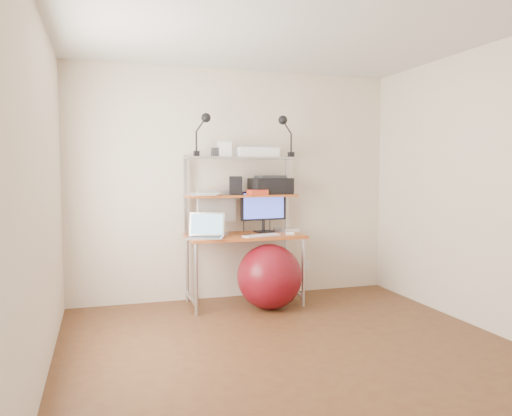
{
  "coord_description": "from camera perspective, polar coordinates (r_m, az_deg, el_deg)",
  "views": [
    {
      "loc": [
        -1.42,
        -3.53,
        1.41
      ],
      "look_at": [
        0.04,
        1.15,
        1.04
      ],
      "focal_mm": 35.0,
      "sensor_mm": 36.0,
      "label": 1
    }
  ],
  "objects": [
    {
      "name": "phone",
      "position": [
        5.08,
        -0.68,
        -3.19
      ],
      "size": [
        0.1,
        0.14,
        0.01
      ],
      "primitive_type": "cube",
      "rotation": [
        0.0,
        0.0,
        0.3
      ],
      "color": "black",
      "rests_on": "desktop"
    },
    {
      "name": "exercise_ball",
      "position": [
        5.12,
        1.56,
        -7.84
      ],
      "size": [
        0.66,
        0.66,
        0.66
      ],
      "primitive_type": "sphere",
      "color": "maroon",
      "rests_on": "floor"
    },
    {
      "name": "mouse",
      "position": [
        5.24,
        3.89,
        -2.89
      ],
      "size": [
        0.1,
        0.07,
        0.02
      ],
      "primitive_type": "cube",
      "rotation": [
        0.0,
        0.0,
        -0.26
      ],
      "color": "white",
      "rests_on": "desktop"
    },
    {
      "name": "clip_lamp_left",
      "position": [
        5.14,
        -5.97,
        9.45
      ],
      "size": [
        0.17,
        0.1,
        0.44
      ],
      "color": "black",
      "rests_on": "top_shelf"
    },
    {
      "name": "nas_cube",
      "position": [
        5.28,
        -2.34,
        2.58
      ],
      "size": [
        0.16,
        0.16,
        0.2
      ],
      "primitive_type": "cube",
      "rotation": [
        0.0,
        0.0,
        -0.21
      ],
      "color": "black",
      "rests_on": "mid_shelf"
    },
    {
      "name": "red_box",
      "position": [
        5.24,
        0.16,
        1.8
      ],
      "size": [
        0.21,
        0.15,
        0.05
      ],
      "primitive_type": "cube",
      "rotation": [
        0.0,
        0.0,
        0.12
      ],
      "color": "red",
      "rests_on": "mid_shelf"
    },
    {
      "name": "computer_desk",
      "position": [
        5.25,
        -1.53,
        -0.63
      ],
      "size": [
        1.2,
        0.6,
        1.57
      ],
      "color": "#BA5B24",
      "rests_on": "ground"
    },
    {
      "name": "room",
      "position": [
        3.81,
        4.6,
        1.92
      ],
      "size": [
        3.6,
        3.6,
        3.6
      ],
      "color": "brown",
      "rests_on": "ground"
    },
    {
      "name": "paper_stack",
      "position": [
        5.21,
        -5.87,
        1.6
      ],
      "size": [
        0.38,
        0.4,
        0.02
      ],
      "color": "white",
      "rests_on": "mid_shelf"
    },
    {
      "name": "wall_outlet",
      "position": [
        5.88,
        5.77,
        -6.56
      ],
      "size": [
        0.08,
        0.01,
        0.12
      ],
      "primitive_type": "cube",
      "color": "white",
      "rests_on": "room"
    },
    {
      "name": "clip_lamp_right",
      "position": [
        5.38,
        3.29,
        9.25
      ],
      "size": [
        0.18,
        0.1,
        0.44
      ],
      "color": "black",
      "rests_on": "top_shelf"
    },
    {
      "name": "box_white",
      "position": [
        5.26,
        -3.61,
        6.7
      ],
      "size": [
        0.14,
        0.12,
        0.15
      ],
      "primitive_type": "cube",
      "rotation": [
        0.0,
        0.0,
        -0.06
      ],
      "color": "white",
      "rests_on": "top_shelf"
    },
    {
      "name": "printer",
      "position": [
        5.42,
        1.67,
        2.6
      ],
      "size": [
        0.45,
        0.33,
        0.2
      ],
      "rotation": [
        0.0,
        0.0,
        0.11
      ],
      "color": "black",
      "rests_on": "mid_shelf"
    },
    {
      "name": "monitor_silver",
      "position": [
        5.23,
        -4.5,
        -0.12
      ],
      "size": [
        0.44,
        0.2,
        0.49
      ],
      "rotation": [
        0.0,
        0.0,
        0.27
      ],
      "color": "#ACACB0",
      "rests_on": "desktop"
    },
    {
      "name": "monitor_black",
      "position": [
        5.39,
        0.87,
        0.01
      ],
      "size": [
        0.52,
        0.16,
        0.52
      ],
      "rotation": [
        0.0,
        0.0,
        0.1
      ],
      "color": "black",
      "rests_on": "desktop"
    },
    {
      "name": "mac_mini",
      "position": [
        5.47,
        3.47,
        -2.5
      ],
      "size": [
        0.26,
        0.26,
        0.04
      ],
      "primitive_type": "cube",
      "rotation": [
        0.0,
        0.0,
        0.31
      ],
      "color": "silver",
      "rests_on": "desktop"
    },
    {
      "name": "keyboard",
      "position": [
        5.1,
        0.64,
        -3.15
      ],
      "size": [
        0.42,
        0.24,
        0.01
      ],
      "primitive_type": "cube",
      "rotation": [
        0.0,
        0.0,
        0.33
      ],
      "color": "white",
      "rests_on": "desktop"
    },
    {
      "name": "box_grey",
      "position": [
        5.24,
        -4.56,
        6.37
      ],
      "size": [
        0.09,
        0.09,
        0.09
      ],
      "primitive_type": "cube",
      "rotation": [
        0.0,
        0.0,
        -0.0
      ],
      "color": "#303032",
      "rests_on": "top_shelf"
    },
    {
      "name": "scanner",
      "position": [
        5.38,
        -0.02,
        6.43
      ],
      "size": [
        0.44,
        0.29,
        0.11
      ],
      "rotation": [
        0.0,
        0.0,
        0.02
      ],
      "color": "white",
      "rests_on": "top_shelf"
    },
    {
      "name": "laptop",
      "position": [
        4.99,
        -5.7,
        -2.8
      ],
      "size": [
        0.43,
        0.39,
        0.31
      ],
      "rotation": [
        0.0,
        0.0,
        -0.36
      ],
      "color": "silver",
      "rests_on": "desktop"
    }
  ]
}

